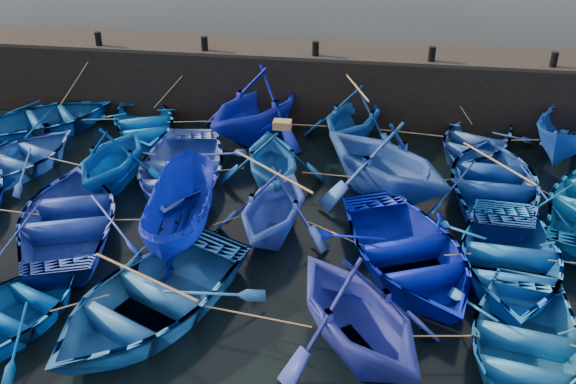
# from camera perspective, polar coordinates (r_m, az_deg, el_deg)

# --- Properties ---
(ground) EXTENTS (120.00, 120.00, 0.00)m
(ground) POSITION_cam_1_polar(r_m,az_deg,el_deg) (15.72, -1.77, -7.95)
(ground) COLOR black
(ground) RESTS_ON ground
(quay_wall) EXTENTS (26.00, 2.50, 2.50)m
(quay_wall) POSITION_cam_1_polar(r_m,az_deg,el_deg) (24.32, 2.63, 9.59)
(quay_wall) COLOR black
(quay_wall) RESTS_ON ground
(quay_top) EXTENTS (26.00, 2.50, 0.12)m
(quay_top) POSITION_cam_1_polar(r_m,az_deg,el_deg) (23.91, 2.70, 12.54)
(quay_top) COLOR black
(quay_top) RESTS_ON quay_wall
(bollard_0) EXTENTS (0.24, 0.24, 0.50)m
(bollard_0) POSITION_cam_1_polar(r_m,az_deg,el_deg) (25.07, -16.51, 12.94)
(bollard_0) COLOR black
(bollard_0) RESTS_ON quay_top
(bollard_1) EXTENTS (0.24, 0.24, 0.50)m
(bollard_1) POSITION_cam_1_polar(r_m,az_deg,el_deg) (23.70, -7.44, 12.96)
(bollard_1) COLOR black
(bollard_1) RESTS_ON quay_top
(bollard_2) EXTENTS (0.24, 0.24, 0.50)m
(bollard_2) POSITION_cam_1_polar(r_m,az_deg,el_deg) (22.96, 2.47, 12.62)
(bollard_2) COLOR black
(bollard_2) RESTS_ON quay_top
(bollard_3) EXTENTS (0.24, 0.24, 0.50)m
(bollard_3) POSITION_cam_1_polar(r_m,az_deg,el_deg) (22.90, 12.68, 11.90)
(bollard_3) COLOR black
(bollard_3) RESTS_ON quay_top
(bollard_4) EXTENTS (0.24, 0.24, 0.50)m
(bollard_4) POSITION_cam_1_polar(r_m,az_deg,el_deg) (23.53, 22.58, 10.83)
(bollard_4) COLOR black
(bollard_4) RESTS_ON quay_top
(boat_0) EXTENTS (6.12, 6.01, 1.04)m
(boat_0) POSITION_cam_1_polar(r_m,az_deg,el_deg) (24.63, -20.82, 6.06)
(boat_0) COLOR navy
(boat_0) RESTS_ON ground
(boat_1) EXTENTS (4.80, 5.43, 0.93)m
(boat_1) POSITION_cam_1_polar(r_m,az_deg,el_deg) (23.46, -12.76, 6.03)
(boat_1) COLOR blue
(boat_1) RESTS_ON ground
(boat_2) EXTENTS (5.93, 6.21, 2.54)m
(boat_2) POSITION_cam_1_polar(r_m,az_deg,el_deg) (22.45, -2.76, 7.88)
(boat_2) COLOR #0A169E
(boat_2) RESTS_ON ground
(boat_3) EXTENTS (4.42, 4.78, 2.07)m
(boat_3) POSITION_cam_1_polar(r_m,az_deg,el_deg) (22.20, 5.85, 6.84)
(boat_3) COLOR #0C418F
(boat_3) RESTS_ON ground
(boat_4) EXTENTS (4.69, 5.43, 0.94)m
(boat_4) POSITION_cam_1_polar(r_m,az_deg,el_deg) (22.40, 16.30, 4.40)
(boat_4) COLOR navy
(boat_4) RESTS_ON ground
(boat_5) EXTENTS (3.54, 5.00, 1.82)m
(boat_5) POSITION_cam_1_polar(r_m,az_deg,el_deg) (23.04, 23.75, 4.93)
(boat_5) COLOR #0E3B9B
(boat_5) RESTS_ON ground
(boat_6) EXTENTS (4.56, 5.28, 0.92)m
(boat_6) POSITION_cam_1_polar(r_m,az_deg,el_deg) (22.09, -22.75, 2.82)
(boat_6) COLOR #224FAA
(boat_6) RESTS_ON ground
(boat_7) EXTENTS (3.44, 3.92, 1.96)m
(boat_7) POSITION_cam_1_polar(r_m,az_deg,el_deg) (20.04, -15.34, 3.11)
(boat_7) COLOR #01439C
(boat_7) RESTS_ON ground
(boat_8) EXTENTS (4.61, 5.94, 1.14)m
(boat_8) POSITION_cam_1_polar(r_m,az_deg,el_deg) (19.72, -9.59, 2.00)
(boat_8) COLOR blue
(boat_8) RESTS_ON ground
(boat_9) EXTENTS (4.01, 4.38, 1.95)m
(boat_9) POSITION_cam_1_polar(r_m,az_deg,el_deg) (19.25, -1.38, 3.07)
(boat_9) COLOR #11519F
(boat_9) RESTS_ON ground
(boat_10) EXTENTS (6.24, 6.18, 2.49)m
(boat_10) POSITION_cam_1_polar(r_m,az_deg,el_deg) (18.83, 8.67, 3.00)
(boat_10) COLOR #1D4498
(boat_10) RESTS_ON ground
(boat_11) EXTENTS (4.14, 5.62, 1.13)m
(boat_11) POSITION_cam_1_polar(r_m,az_deg,el_deg) (19.77, 17.92, 0.95)
(boat_11) COLOR navy
(boat_11) RESTS_ON ground
(boat_14) EXTENTS (5.45, 6.39, 1.12)m
(boat_14) POSITION_cam_1_polar(r_m,az_deg,el_deg) (18.06, -18.83, -2.10)
(boat_14) COLOR navy
(boat_14) RESTS_ON ground
(boat_15) EXTENTS (2.01, 4.45, 1.67)m
(boat_15) POSITION_cam_1_polar(r_m,az_deg,el_deg) (16.97, -9.66, -1.86)
(boat_15) COLOR #08189E
(boat_15) RESTS_ON ground
(boat_16) EXTENTS (3.67, 4.11, 1.94)m
(boat_16) POSITION_cam_1_polar(r_m,az_deg,el_deg) (16.82, -1.32, -1.16)
(boat_16) COLOR blue
(boat_16) RESTS_ON ground
(boat_17) EXTENTS (5.73, 6.54, 1.13)m
(boat_17) POSITION_cam_1_polar(r_m,az_deg,el_deg) (16.01, 10.54, -5.23)
(boat_17) COLOR #000DA8
(boat_17) RESTS_ON ground
(boat_18) EXTENTS (4.03, 5.38, 1.07)m
(boat_18) POSITION_cam_1_polar(r_m,az_deg,el_deg) (16.49, 19.07, -5.53)
(boat_18) COLOR blue
(boat_18) RESTS_ON ground
(boat_21) EXTENTS (4.22, 4.90, 0.85)m
(boat_21) POSITION_cam_1_polar(r_m,az_deg,el_deg) (15.40, -23.32, -9.74)
(boat_21) COLOR #003E89
(boat_21) RESTS_ON ground
(boat_22) EXTENTS (5.87, 6.61, 1.13)m
(boat_22) POSITION_cam_1_polar(r_m,az_deg,el_deg) (14.65, -12.37, -9.20)
(boat_22) COLOR #1B5797
(boat_22) RESTS_ON ground
(boat_23) EXTENTS (5.39, 5.53, 2.21)m
(boat_23) POSITION_cam_1_polar(r_m,az_deg,el_deg) (13.23, 6.13, -10.44)
(boat_23) COLOR #212CA1
(boat_23) RESTS_ON ground
(boat_24) EXTENTS (4.17, 5.25, 0.98)m
(boat_24) POSITION_cam_1_polar(r_m,az_deg,el_deg) (14.20, 20.23, -12.47)
(boat_24) COLOR #1861A6
(boat_24) RESTS_ON ground
(wooden_crate) EXTENTS (0.53, 0.36, 0.24)m
(wooden_crate) POSITION_cam_1_polar(r_m,az_deg,el_deg) (18.74, -0.51, 6.01)
(wooden_crate) COLOR olive
(wooden_crate) RESTS_ON boat_9
(mooring_ropes) EXTENTS (18.08, 11.97, 2.10)m
(mooring_ropes) POSITION_cam_1_polar(r_m,az_deg,el_deg) (19.45, 0.09, 3.06)
(mooring_ropes) COLOR tan
(mooring_ropes) RESTS_ON ground
(loose_oars) EXTENTS (10.52, 12.03, 1.00)m
(loose_oars) POSITION_cam_1_polar(r_m,az_deg,el_deg) (17.57, 3.96, 2.55)
(loose_oars) COLOR #99724C
(loose_oars) RESTS_ON ground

